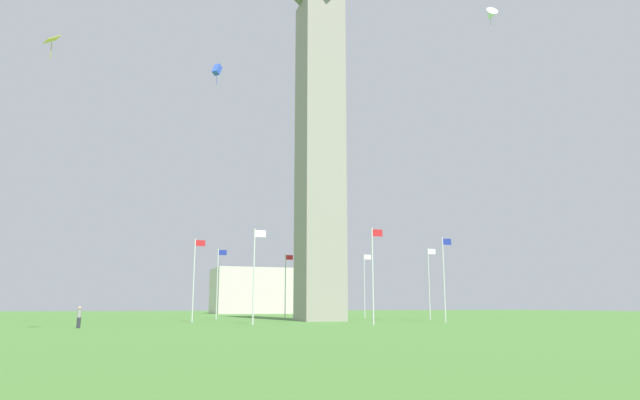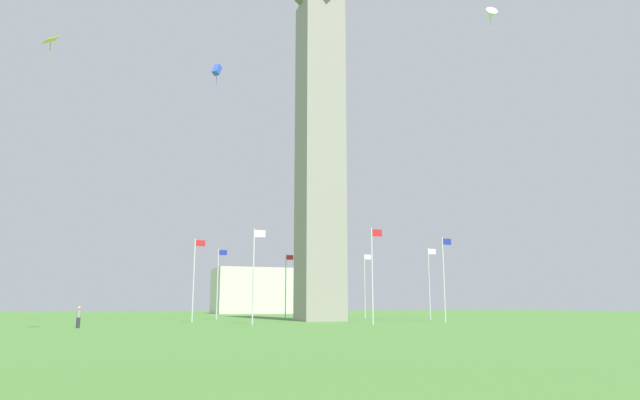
# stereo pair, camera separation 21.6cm
# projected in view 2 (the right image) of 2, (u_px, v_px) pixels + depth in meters

# --- Properties ---
(ground_plane) EXTENTS (260.00, 260.00, 0.00)m
(ground_plane) POSITION_uv_depth(u_px,v_px,m) (320.00, 321.00, 62.24)
(ground_plane) COLOR #477A33
(obelisk_monument) EXTENTS (4.80, 4.80, 43.61)m
(obelisk_monument) POSITION_uv_depth(u_px,v_px,m) (320.00, 133.00, 66.28)
(obelisk_monument) COLOR gray
(obelisk_monument) RESTS_ON ground
(flagpole_n) EXTENTS (1.12, 0.14, 8.66)m
(flagpole_n) POSITION_uv_depth(u_px,v_px,m) (429.00, 280.00, 67.73)
(flagpole_n) COLOR silver
(flagpole_n) RESTS_ON ground
(flagpole_ne) EXTENTS (1.12, 0.14, 8.66)m
(flagpole_ne) POSITION_uv_depth(u_px,v_px,m) (365.00, 283.00, 75.57)
(flagpole_ne) COLOR silver
(flagpole_ne) RESTS_ON ground
(flagpole_e) EXTENTS (1.12, 0.14, 8.66)m
(flagpole_e) POSITION_uv_depth(u_px,v_px,m) (286.00, 283.00, 76.13)
(flagpole_e) COLOR silver
(flagpole_e) RESTS_ON ground
(flagpole_se) EXTENTS (1.12, 0.14, 8.66)m
(flagpole_se) POSITION_uv_depth(u_px,v_px,m) (218.00, 281.00, 69.07)
(flagpole_se) COLOR silver
(flagpole_se) RESTS_ON ground
(flagpole_s) EXTENTS (1.12, 0.14, 8.66)m
(flagpole_s) POSITION_uv_depth(u_px,v_px,m) (194.00, 276.00, 58.54)
(flagpole_s) COLOR silver
(flagpole_s) RESTS_ON ground
(flagpole_sw) EXTENTS (1.12, 0.14, 8.66)m
(flagpole_sw) POSITION_uv_depth(u_px,v_px,m) (254.00, 272.00, 50.69)
(flagpole_sw) COLOR silver
(flagpole_sw) RESTS_ON ground
(flagpole_w) EXTENTS (1.12, 0.14, 8.66)m
(flagpole_w) POSITION_uv_depth(u_px,v_px,m) (373.00, 271.00, 50.14)
(flagpole_w) COLOR silver
(flagpole_w) RESTS_ON ground
(flagpole_nw) EXTENTS (1.12, 0.14, 8.66)m
(flagpole_nw) POSITION_uv_depth(u_px,v_px,m) (444.00, 275.00, 57.19)
(flagpole_nw) COLOR silver
(flagpole_nw) RESTS_ON ground
(person_gray_shirt) EXTENTS (0.32, 0.32, 1.63)m
(person_gray_shirt) POSITION_uv_depth(u_px,v_px,m) (79.00, 317.00, 42.85)
(person_gray_shirt) COLOR #2D2D38
(person_gray_shirt) RESTS_ON ground
(kite_white_delta) EXTENTS (1.41, 1.66, 2.35)m
(kite_white_delta) POSITION_uv_depth(u_px,v_px,m) (490.00, 15.00, 54.16)
(kite_white_delta) COLOR white
(kite_blue_box) EXTENTS (1.23, 1.23, 2.48)m
(kite_blue_box) POSITION_uv_depth(u_px,v_px,m) (217.00, 70.00, 61.75)
(kite_blue_box) COLOR blue
(kite_yellow_diamond) EXTENTS (1.12, 1.19, 1.61)m
(kite_yellow_diamond) POSITION_uv_depth(u_px,v_px,m) (51.00, 41.00, 35.83)
(kite_yellow_diamond) COLOR yellow
(distant_building) EXTENTS (27.67, 12.81, 9.62)m
(distant_building) POSITION_uv_depth(u_px,v_px,m) (278.00, 291.00, 123.64)
(distant_building) COLOR beige
(distant_building) RESTS_ON ground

